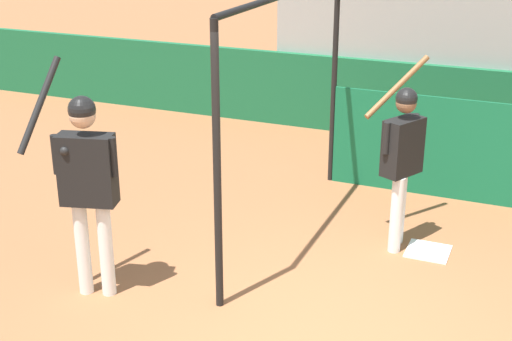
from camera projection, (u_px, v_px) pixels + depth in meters
The scene contains 6 objects.
outfield_wall at pixel (443, 105), 10.63m from camera, with size 24.00×0.12×1.19m.
bleacher_section at pixel (464, 31), 11.76m from camera, with size 5.40×3.20×2.87m.
batting_cage at pixel (457, 122), 7.89m from camera, with size 3.31×3.45×2.64m.
home_plate at pixel (428, 251), 7.50m from camera, with size 0.44×0.44×0.02m.
player_batter at pixel (402, 153), 7.27m from camera, with size 0.64×0.97×1.94m.
player_waiting at pixel (87, 176), 6.31m from camera, with size 0.75×0.57×2.21m.
Camera 1 is at (1.42, -4.81, 3.49)m, focal length 50.00 mm.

